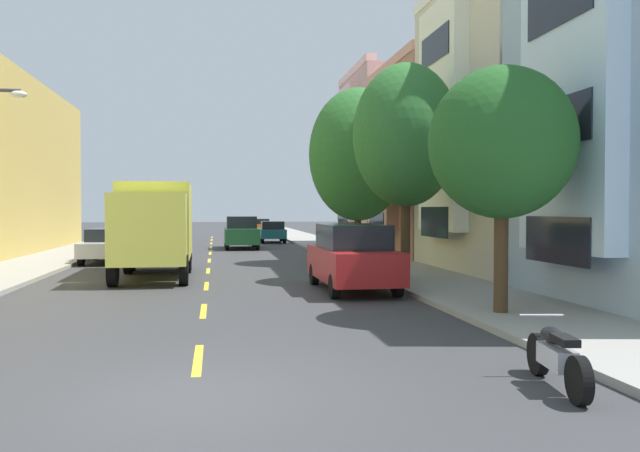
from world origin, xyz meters
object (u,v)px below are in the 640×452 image
(parked_suv_red, at_px, (353,257))
(parked_hatchback_teal, at_px, (272,232))
(moving_forest_sedan, at_px, (241,232))
(parked_motorcycle, at_px, (557,358))
(parked_sedan_champagne, at_px, (165,226))
(delivery_box_truck, at_px, (155,223))
(street_tree_nearest, at_px, (502,143))
(street_tree_third, at_px, (358,155))
(street_tree_second, at_px, (406,136))
(parked_sedan_orange, at_px, (260,226))
(parked_wagon_silver, at_px, (108,244))
(parked_suv_charcoal, at_px, (140,231))
(parked_hatchback_sky, at_px, (151,230))

(parked_suv_red, relative_size, parked_hatchback_teal, 1.20)
(moving_forest_sedan, relative_size, parked_motorcycle, 2.34)
(parked_suv_red, distance_m, parked_sedan_champagne, 45.07)
(delivery_box_truck, height_order, parked_suv_red, delivery_box_truck)
(parked_motorcycle, bearing_deg, parked_suv_red, 92.80)
(parked_suv_red, height_order, parked_motorcycle, parked_suv_red)
(street_tree_nearest, bearing_deg, parked_motorcycle, -107.11)
(street_tree_nearest, distance_m, street_tree_third, 14.52)
(street_tree_third, bearing_deg, parked_hatchback_teal, 96.76)
(street_tree_nearest, height_order, parked_suv_red, street_tree_nearest)
(street_tree_second, height_order, parked_motorcycle, street_tree_second)
(parked_hatchback_teal, bearing_deg, parked_suv_red, -90.01)
(street_tree_nearest, height_order, parked_sedan_orange, street_tree_nearest)
(parked_sedan_orange, bearing_deg, parked_motorcycle, -89.67)
(street_tree_nearest, distance_m, parked_hatchback_teal, 32.95)
(street_tree_nearest, height_order, parked_wagon_silver, street_tree_nearest)
(street_tree_second, bearing_deg, parked_motorcycle, -97.46)
(street_tree_second, height_order, parked_hatchback_teal, street_tree_second)
(street_tree_nearest, relative_size, delivery_box_truck, 0.73)
(moving_forest_sedan, bearing_deg, parked_motorcycle, -84.62)
(parked_suv_charcoal, relative_size, moving_forest_sedan, 1.00)
(delivery_box_truck, height_order, parked_hatchback_sky, delivery_box_truck)
(street_tree_third, xyz_separation_m, parked_suv_charcoal, (-10.71, 13.77, -3.75))
(delivery_box_truck, relative_size, parked_wagon_silver, 1.55)
(street_tree_second, height_order, delivery_box_truck, street_tree_second)
(delivery_box_truck, relative_size, moving_forest_sedan, 1.52)
(street_tree_third, distance_m, moving_forest_sedan, 12.92)
(delivery_box_truck, distance_m, parked_motorcycle, 16.97)
(parked_suv_charcoal, distance_m, parked_sedan_orange, 22.09)
(parked_hatchback_teal, bearing_deg, parked_sedan_champagne, 117.06)
(delivery_box_truck, distance_m, parked_suv_red, 7.85)
(parked_sedan_champagne, distance_m, parked_hatchback_sky, 12.50)
(street_tree_third, distance_m, parked_hatchback_teal, 18.80)
(parked_sedan_orange, xyz_separation_m, parked_wagon_silver, (-8.86, -31.72, 0.05))
(parked_hatchback_teal, bearing_deg, parked_sedan_orange, 89.25)
(street_tree_second, height_order, parked_hatchback_sky, street_tree_second)
(parked_wagon_silver, distance_m, moving_forest_sedan, 11.07)
(street_tree_nearest, relative_size, parked_hatchback_teal, 1.32)
(street_tree_third, xyz_separation_m, delivery_box_truck, (-8.20, -4.26, -2.86))
(parked_sedan_champagne, distance_m, parked_hatchback_teal, 18.86)
(parked_suv_charcoal, height_order, parked_wagon_silver, parked_suv_charcoal)
(street_tree_second, relative_size, parked_hatchback_sky, 1.73)
(parked_suv_red, distance_m, parked_suv_charcoal, 24.51)
(delivery_box_truck, height_order, moving_forest_sedan, delivery_box_truck)
(delivery_box_truck, distance_m, parked_wagon_silver, 7.17)
(street_tree_nearest, distance_m, delivery_box_truck, 13.25)
(parked_sedan_champagne, bearing_deg, street_tree_nearest, -77.76)
(parked_hatchback_teal, height_order, parked_hatchback_sky, same)
(street_tree_third, bearing_deg, moving_forest_sedan, 111.84)
(parked_hatchback_teal, bearing_deg, street_tree_third, -83.24)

